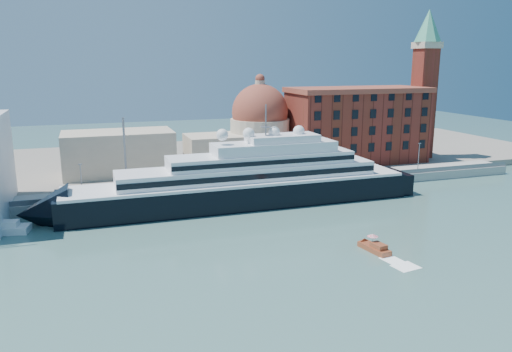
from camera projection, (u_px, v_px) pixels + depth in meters
name	position (u px, v px, depth m)	size (l,w,h in m)	color
ground	(251.00, 240.00, 94.51)	(400.00, 400.00, 0.00)	#37605B
quay	(209.00, 191.00, 125.60)	(180.00, 10.00, 2.50)	gray
land	(180.00, 161.00, 163.48)	(260.00, 72.00, 2.00)	slate
quay_fence	(213.00, 188.00, 121.03)	(180.00, 0.10, 1.20)	slate
superyacht	(230.00, 187.00, 115.44)	(91.76, 12.72, 27.42)	black
water_taxi	(375.00, 247.00, 88.57)	(3.24, 7.00, 3.20)	brown
warehouse	(357.00, 124.00, 155.71)	(43.00, 19.00, 23.25)	maroon
campanile	(425.00, 75.00, 159.88)	(8.40, 8.40, 47.00)	maroon
church	(210.00, 138.00, 147.32)	(66.00, 18.00, 25.50)	beige
lamp_posts	(158.00, 162.00, 118.10)	(120.80, 2.40, 18.00)	slate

